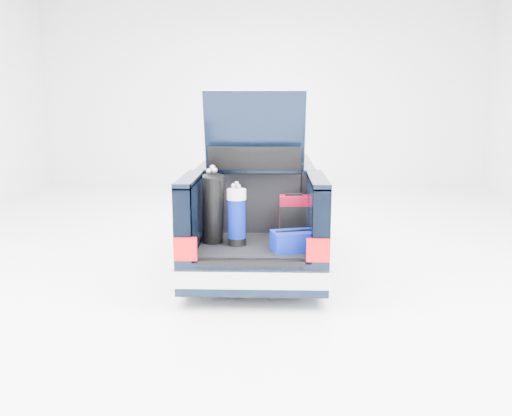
{
  "coord_description": "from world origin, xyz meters",
  "views": [
    {
      "loc": [
        0.23,
        -7.95,
        2.38
      ],
      "look_at": [
        0.0,
        -0.5,
        0.85
      ],
      "focal_mm": 38.0,
      "sensor_mm": 36.0,
      "label": 1
    }
  ],
  "objects_px": {
    "red_suitcase": "(293,217)",
    "blue_golf_bag": "(237,216)",
    "blue_duffel": "(293,241)",
    "black_golf_bag": "(213,209)",
    "car": "(257,212)"
  },
  "relations": [
    {
      "from": "red_suitcase",
      "to": "blue_golf_bag",
      "type": "bearing_deg",
      "value": -154.34
    },
    {
      "from": "red_suitcase",
      "to": "blue_duffel",
      "type": "height_order",
      "value": "red_suitcase"
    },
    {
      "from": "blue_golf_bag",
      "to": "blue_duffel",
      "type": "bearing_deg",
      "value": 3.53
    },
    {
      "from": "black_golf_bag",
      "to": "blue_golf_bag",
      "type": "xyz_separation_m",
      "value": [
        0.29,
        -0.06,
        -0.08
      ]
    },
    {
      "from": "blue_duffel",
      "to": "car",
      "type": "bearing_deg",
      "value": 89.83
    },
    {
      "from": "car",
      "to": "blue_duffel",
      "type": "height_order",
      "value": "car"
    },
    {
      "from": "car",
      "to": "blue_duffel",
      "type": "distance_m",
      "value": 1.93
    },
    {
      "from": "black_golf_bag",
      "to": "blue_duffel",
      "type": "relative_size",
      "value": 1.75
    },
    {
      "from": "blue_golf_bag",
      "to": "black_golf_bag",
      "type": "bearing_deg",
      "value": -167.62
    },
    {
      "from": "black_golf_bag",
      "to": "blue_duffel",
      "type": "height_order",
      "value": "black_golf_bag"
    },
    {
      "from": "car",
      "to": "black_golf_bag",
      "type": "relative_size",
      "value": 4.8
    },
    {
      "from": "red_suitcase",
      "to": "black_golf_bag",
      "type": "xyz_separation_m",
      "value": [
        -1.0,
        -0.31,
        0.16
      ]
    },
    {
      "from": "car",
      "to": "red_suitcase",
      "type": "relative_size",
      "value": 8.03
    },
    {
      "from": "red_suitcase",
      "to": "black_golf_bag",
      "type": "distance_m",
      "value": 1.06
    },
    {
      "from": "red_suitcase",
      "to": "blue_duffel",
      "type": "bearing_deg",
      "value": -94.07
    }
  ]
}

